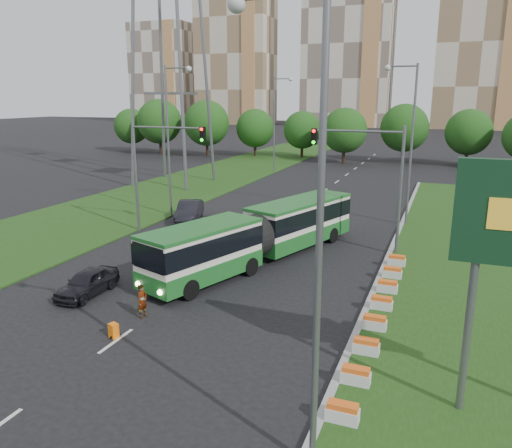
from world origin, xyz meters
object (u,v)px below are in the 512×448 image
at_px(car_left_near, 87,282).
at_px(car_left_far, 189,211).
at_px(pedestrian, 142,301).
at_px(shopping_trolley, 114,331).
at_px(traffic_mast_median, 375,169).
at_px(traffic_mast_left, 154,160).
at_px(articulated_bus, 257,234).

height_order(car_left_near, car_left_far, car_left_far).
relative_size(pedestrian, shopping_trolley, 2.48).
bearing_deg(car_left_near, shopping_trolley, -40.87).
distance_m(car_left_far, shopping_trolley, 20.04).
bearing_deg(car_left_far, pedestrian, -87.12).
bearing_deg(pedestrian, traffic_mast_median, -23.86).
relative_size(car_left_near, shopping_trolley, 6.12).
distance_m(traffic_mast_left, pedestrian, 15.21).
bearing_deg(articulated_bus, pedestrian, -82.20).
xyz_separation_m(articulated_bus, car_left_near, (-5.96, -8.11, -1.02)).
xyz_separation_m(car_left_far, pedestrian, (6.72, -16.73, -0.02)).
bearing_deg(car_left_near, traffic_mast_median, 44.48).
relative_size(car_left_far, pedestrian, 3.13).
bearing_deg(traffic_mast_median, articulated_bus, -145.01).
relative_size(traffic_mast_left, pedestrian, 5.20).
height_order(car_left_near, pedestrian, pedestrian).
xyz_separation_m(traffic_mast_median, pedestrian, (-8.04, -13.64, -4.58)).
relative_size(car_left_far, shopping_trolley, 7.77).
height_order(articulated_bus, pedestrian, articulated_bus).
height_order(articulated_bus, car_left_far, articulated_bus).
bearing_deg(car_left_near, car_left_far, 98.51).
distance_m(articulated_bus, pedestrian, 9.58).
height_order(traffic_mast_median, pedestrian, traffic_mast_median).
bearing_deg(traffic_mast_left, shopping_trolley, -64.25).
bearing_deg(shopping_trolley, traffic_mast_median, 83.02).
height_order(traffic_mast_median, car_left_far, traffic_mast_median).
relative_size(traffic_mast_median, traffic_mast_left, 1.00).
height_order(car_left_far, shopping_trolley, car_left_far).
bearing_deg(pedestrian, traffic_mast_left, 36.05).
bearing_deg(traffic_mast_median, traffic_mast_left, -176.23).
relative_size(traffic_mast_median, car_left_far, 1.66).
relative_size(traffic_mast_median, shopping_trolley, 12.89).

